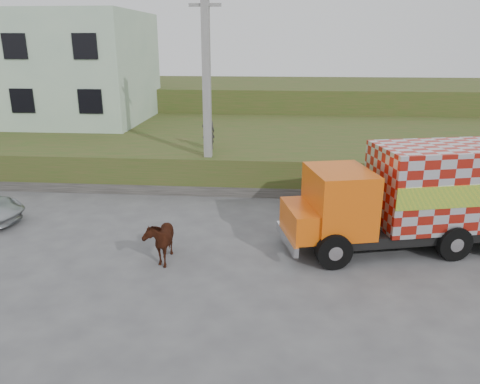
# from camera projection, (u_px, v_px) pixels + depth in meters

# --- Properties ---
(ground) EXTENTS (120.00, 120.00, 0.00)m
(ground) POSITION_uv_depth(u_px,v_px,m) (219.00, 237.00, 14.88)
(ground) COLOR #474749
(ground) RESTS_ON ground
(embankment) EXTENTS (40.00, 12.00, 1.50)m
(embankment) POSITION_uv_depth(u_px,v_px,m) (243.00, 146.00, 24.13)
(embankment) COLOR #304D19
(embankment) RESTS_ON ground
(embankment_far) EXTENTS (40.00, 12.00, 3.00)m
(embankment_far) POSITION_uv_depth(u_px,v_px,m) (256.00, 103.00, 35.27)
(embankment_far) COLOR #304D19
(embankment_far) RESTS_ON ground
(retaining_strip) EXTENTS (16.00, 0.50, 0.40)m
(retaining_strip) POSITION_uv_depth(u_px,v_px,m) (183.00, 189.00, 18.96)
(retaining_strip) COLOR #595651
(retaining_strip) RESTS_ON ground
(building) EXTENTS (10.00, 8.00, 6.00)m
(building) POSITION_uv_depth(u_px,v_px,m) (56.00, 67.00, 26.70)
(building) COLOR #B1CAAC
(building) RESTS_ON embankment
(utility_pole) EXTENTS (1.20, 0.30, 8.00)m
(utility_pole) POSITION_uv_depth(u_px,v_px,m) (207.00, 92.00, 18.06)
(utility_pole) COLOR gray
(utility_pole) RESTS_ON ground
(cargo_truck) EXTENTS (7.24, 3.75, 3.09)m
(cargo_truck) POSITION_uv_depth(u_px,v_px,m) (415.00, 196.00, 13.75)
(cargo_truck) COLOR black
(cargo_truck) RESTS_ON ground
(cow) EXTENTS (0.83, 1.59, 1.30)m
(cow) POSITION_uv_depth(u_px,v_px,m) (160.00, 239.00, 13.13)
(cow) COLOR #38150E
(cow) RESTS_ON ground
(pedestrian) EXTENTS (0.63, 0.51, 1.50)m
(pedestrian) POSITION_uv_depth(u_px,v_px,m) (208.00, 131.00, 20.00)
(pedestrian) COLOR #2F2C2A
(pedestrian) RESTS_ON embankment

